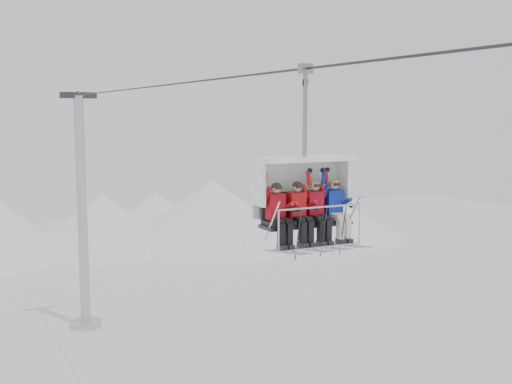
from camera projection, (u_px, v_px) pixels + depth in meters
name	position (u px, v px, depth m)	size (l,w,h in m)	color
ridgeline	(15.00, 226.00, 53.98)	(72.00, 21.00, 7.00)	white
lift_tower_right	(83.00, 228.00, 36.56)	(2.00, 1.80, 13.48)	#AFB2B7
haul_cable	(256.00, 74.00, 16.13)	(0.06, 0.06, 50.00)	#2E2E33
chairlift_carrier	(302.00, 188.00, 14.43)	(2.25, 1.17, 3.98)	black
skier_far_left	(278.00, 213.00, 13.88)	(0.38, 1.69, 1.55)	#B20C1A
skier_center_left	(299.00, 211.00, 14.11)	(0.38, 1.69, 1.55)	red
skier_center_right	(317.00, 210.00, 14.32)	(0.38, 1.69, 1.55)	#A40E1D
skier_far_right	(336.00, 208.00, 14.55)	(0.38, 1.69, 1.55)	#122AA7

